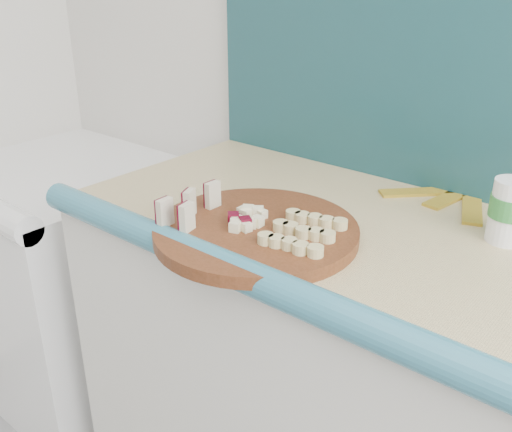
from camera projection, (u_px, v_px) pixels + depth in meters
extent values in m
cube|color=white|center=(82.00, 276.00, 1.97)|extent=(0.70, 0.70, 0.80)
cylinder|color=#44230E|center=(256.00, 231.00, 1.09)|extent=(0.47, 0.47, 0.02)
cube|color=beige|center=(165.00, 212.00, 1.07)|extent=(0.02, 0.04, 0.05)
cube|color=#4E0516|center=(161.00, 211.00, 1.08)|extent=(0.01, 0.03, 0.05)
cube|color=beige|center=(190.00, 203.00, 1.11)|extent=(0.02, 0.04, 0.05)
cube|color=#4E0516|center=(186.00, 202.00, 1.12)|extent=(0.01, 0.03, 0.05)
cube|color=beige|center=(213.00, 195.00, 1.15)|extent=(0.02, 0.04, 0.05)
cube|color=#4E0516|center=(209.00, 194.00, 1.16)|extent=(0.01, 0.03, 0.05)
cube|color=beige|center=(187.00, 217.00, 1.05)|extent=(0.02, 0.04, 0.05)
cube|color=#4E0516|center=(183.00, 216.00, 1.06)|extent=(0.01, 0.03, 0.05)
cube|color=#F6EFC5|center=(249.00, 219.00, 1.09)|extent=(0.02, 0.02, 0.02)
cube|color=#F6EFC5|center=(253.00, 219.00, 1.09)|extent=(0.02, 0.02, 0.02)
cube|color=#4E0516|center=(257.00, 217.00, 1.10)|extent=(0.02, 0.02, 0.02)
cube|color=#F6EFC5|center=(249.00, 217.00, 1.10)|extent=(0.02, 0.02, 0.02)
cube|color=#F6EFC5|center=(250.00, 215.00, 1.10)|extent=(0.02, 0.02, 0.02)
cube|color=#F6EFC5|center=(247.00, 213.00, 1.11)|extent=(0.02, 0.02, 0.02)
cube|color=#F6EFC5|center=(243.00, 216.00, 1.10)|extent=(0.02, 0.02, 0.02)
cube|color=#F6EFC5|center=(239.00, 215.00, 1.10)|extent=(0.02, 0.02, 0.02)
cube|color=#4E0516|center=(233.00, 216.00, 1.10)|extent=(0.02, 0.02, 0.02)
cube|color=#F6EFC5|center=(238.00, 218.00, 1.09)|extent=(0.02, 0.02, 0.02)
cube|color=#F6EFC5|center=(234.00, 220.00, 1.08)|extent=(0.02, 0.02, 0.02)
cube|color=#F6EFC5|center=(242.00, 220.00, 1.08)|extent=(0.02, 0.02, 0.02)
cube|color=#F6EFC5|center=(241.00, 222.00, 1.08)|extent=(0.02, 0.02, 0.02)
cube|color=#F6EFC5|center=(244.00, 224.00, 1.07)|extent=(0.02, 0.02, 0.02)
cube|color=#4E0516|center=(247.00, 221.00, 1.08)|extent=(0.02, 0.02, 0.02)
cube|color=#F6EFC5|center=(251.00, 222.00, 1.08)|extent=(0.02, 0.02, 0.02)
cylinder|color=#D1C080|center=(265.00, 239.00, 1.01)|extent=(0.03, 0.03, 0.02)
cylinder|color=#D1C080|center=(277.00, 242.00, 1.00)|extent=(0.03, 0.03, 0.02)
cylinder|color=#D1C080|center=(289.00, 244.00, 0.99)|extent=(0.03, 0.03, 0.02)
cylinder|color=#D1C080|center=(302.00, 247.00, 0.98)|extent=(0.03, 0.03, 0.02)
cylinder|color=#D1C080|center=(314.00, 250.00, 0.97)|extent=(0.03, 0.03, 0.02)
cylinder|color=#D1C080|center=(279.00, 226.00, 1.06)|extent=(0.03, 0.03, 0.02)
cylinder|color=#D1C080|center=(291.00, 229.00, 1.05)|extent=(0.03, 0.03, 0.02)
cylinder|color=#D1C080|center=(303.00, 232.00, 1.04)|extent=(0.03, 0.03, 0.02)
cylinder|color=#D1C080|center=(314.00, 234.00, 1.03)|extent=(0.03, 0.03, 0.02)
cylinder|color=#D1C080|center=(327.00, 237.00, 1.02)|extent=(0.03, 0.03, 0.02)
cylinder|color=#D1C080|center=(292.00, 215.00, 1.11)|extent=(0.03, 0.03, 0.02)
cylinder|color=#D1C080|center=(303.00, 217.00, 1.10)|extent=(0.03, 0.03, 0.02)
cylinder|color=#D1C080|center=(315.00, 220.00, 1.09)|extent=(0.03, 0.03, 0.02)
cylinder|color=#D1C080|center=(326.00, 222.00, 1.08)|extent=(0.03, 0.03, 0.02)
cylinder|color=#D1C080|center=(338.00, 225.00, 1.07)|extent=(0.03, 0.03, 0.02)
cylinder|color=white|center=(510.00, 211.00, 1.05)|extent=(0.07, 0.07, 0.12)
cylinder|color=#308439|center=(511.00, 206.00, 1.05)|extent=(0.08, 0.08, 0.04)
cube|color=gold|center=(420.00, 192.00, 1.30)|extent=(0.15, 0.16, 0.01)
cube|color=gold|center=(453.00, 196.00, 1.27)|extent=(0.07, 0.19, 0.01)
cube|color=gold|center=(472.00, 207.00, 1.22)|extent=(0.10, 0.18, 0.01)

